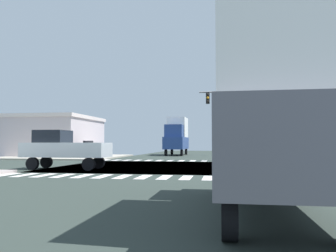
% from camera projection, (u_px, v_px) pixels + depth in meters
% --- Properties ---
extents(ground, '(90.00, 90.00, 0.05)m').
position_uv_depth(ground, '(165.00, 167.00, 23.22)').
color(ground, '#2D3731').
extents(sidewalk_corner_ne, '(12.00, 12.00, 0.14)m').
position_uv_depth(sidewalk_corner_ne, '(319.00, 159.00, 32.97)').
color(sidewalk_corner_ne, '#A09B91').
rests_on(sidewalk_corner_ne, ground).
extents(sidewalk_corner_nw, '(12.00, 12.00, 0.14)m').
position_uv_depth(sidewalk_corner_nw, '(65.00, 157.00, 37.13)').
color(sidewalk_corner_nw, '#A39D8F').
rests_on(sidewalk_corner_nw, ground).
extents(crosswalk_near, '(13.50, 2.00, 0.01)m').
position_uv_depth(crosswalk_near, '(133.00, 177.00, 16.06)').
color(crosswalk_near, silver).
rests_on(crosswalk_near, ground).
extents(crosswalk_far, '(13.50, 2.00, 0.01)m').
position_uv_depth(crosswalk_far, '(176.00, 161.00, 30.45)').
color(crosswalk_far, silver).
rests_on(crosswalk_far, ground).
extents(traffic_signal_mast, '(6.47, 0.55, 6.51)m').
position_uv_depth(traffic_signal_mast, '(244.00, 106.00, 30.10)').
color(traffic_signal_mast, gray).
rests_on(traffic_signal_mast, ground).
extents(street_lamp, '(1.78, 0.32, 9.09)m').
position_uv_depth(street_lamp, '(254.00, 112.00, 41.67)').
color(street_lamp, gray).
rests_on(street_lamp, ground).
extents(bank_building, '(15.54, 10.36, 4.72)m').
position_uv_depth(bank_building, '(35.00, 136.00, 41.46)').
color(bank_building, silver).
rests_on(bank_building, ground).
extents(box_truck_nearside_1, '(2.40, 7.20, 4.85)m').
position_uv_depth(box_truck_nearside_1, '(177.00, 135.00, 44.03)').
color(box_truck_nearside_1, black).
rests_on(box_truck_nearside_1, ground).
extents(box_truck_farside_2, '(2.40, 7.20, 4.85)m').
position_uv_depth(box_truck_farside_2, '(270.00, 100.00, 7.75)').
color(box_truck_farside_2, black).
rests_on(box_truck_farside_2, ground).
extents(pickup_trailing_2, '(5.10, 2.00, 2.35)m').
position_uv_depth(pickup_trailing_2, '(64.00, 148.00, 20.72)').
color(pickup_trailing_2, black).
rests_on(pickup_trailing_2, ground).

